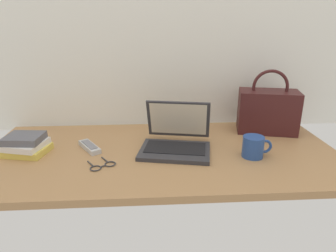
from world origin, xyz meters
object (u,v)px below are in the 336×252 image
object	(u,v)px
coffee_mug	(254,147)
eyeglasses	(103,166)
remote_control_near	(90,147)
book_stack	(25,145)
handbag	(268,110)
laptop	(176,140)

from	to	relation	value
coffee_mug	eyeglasses	bearing A→B (deg)	-175.14
remote_control_near	book_stack	world-z (taller)	book_stack
eyeglasses	book_stack	bearing A→B (deg)	156.62
coffee_mug	handbag	xyz separation A→B (m)	(0.17, 0.31, 0.07)
eyeglasses	handbag	xyz separation A→B (m)	(0.82, 0.36, 0.11)
laptop	eyeglasses	bearing A→B (deg)	-152.69
remote_control_near	book_stack	xyz separation A→B (m)	(-0.28, -0.03, 0.03)
book_stack	laptop	bearing A→B (deg)	0.62
handbag	eyeglasses	bearing A→B (deg)	-156.02
coffee_mug	book_stack	world-z (taller)	coffee_mug
coffee_mug	eyeglasses	distance (m)	0.65
remote_control_near	book_stack	bearing A→B (deg)	-174.61
laptop	handbag	size ratio (longest dim) A/B	1.08
coffee_mug	remote_control_near	xyz separation A→B (m)	(-0.73, 0.13, -0.03)
remote_control_near	handbag	size ratio (longest dim) A/B	0.48
coffee_mug	remote_control_near	distance (m)	0.74
remote_control_near	eyeglasses	bearing A→B (deg)	-65.09
coffee_mug	book_stack	xyz separation A→B (m)	(-1.00, 0.10, -0.01)
eyeglasses	book_stack	distance (m)	0.39
coffee_mug	book_stack	bearing A→B (deg)	174.25
book_stack	eyeglasses	bearing A→B (deg)	-23.38
laptop	handbag	world-z (taller)	handbag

